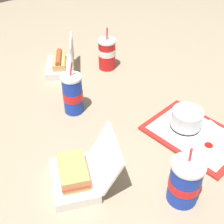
% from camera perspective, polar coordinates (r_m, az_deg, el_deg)
% --- Properties ---
extents(ground_plane, '(3.20, 3.20, 0.00)m').
position_cam_1_polar(ground_plane, '(1.31, -0.45, -1.65)').
color(ground_plane, gray).
extents(food_tray, '(0.40, 0.31, 0.01)m').
position_cam_1_polar(food_tray, '(1.28, 14.85, -4.12)').
color(food_tray, red).
rests_on(food_tray, ground_plane).
extents(cake_container, '(0.13, 0.13, 0.08)m').
position_cam_1_polar(cake_container, '(1.28, 13.49, -1.27)').
color(cake_container, black).
rests_on(cake_container, food_tray).
extents(ketchup_cup, '(0.04, 0.04, 0.02)m').
position_cam_1_polar(ketchup_cup, '(1.22, 17.16, -6.19)').
color(ketchup_cup, white).
rests_on(ketchup_cup, food_tray).
extents(napkin_stack, '(0.11, 0.11, 0.00)m').
position_cam_1_polar(napkin_stack, '(1.30, 17.45, -3.36)').
color(napkin_stack, white).
rests_on(napkin_stack, food_tray).
extents(plastic_fork, '(0.11, 0.04, 0.00)m').
position_cam_1_polar(plastic_fork, '(1.20, 16.56, -7.81)').
color(plastic_fork, white).
rests_on(plastic_fork, food_tray).
extents(clamshell_hotdog_center, '(0.24, 0.22, 0.17)m').
position_cam_1_polar(clamshell_hotdog_center, '(1.63, -9.28, 8.68)').
color(clamshell_hotdog_center, white).
rests_on(clamshell_hotdog_center, ground_plane).
extents(clamshell_sandwich_front, '(0.26, 0.28, 0.17)m').
position_cam_1_polar(clamshell_sandwich_front, '(1.06, -6.35, -11.38)').
color(clamshell_sandwich_front, white).
rests_on(clamshell_sandwich_front, ground_plane).
extents(soda_cup_corner, '(0.09, 0.09, 0.22)m').
position_cam_1_polar(soda_cup_corner, '(1.62, -0.94, 10.62)').
color(soda_cup_corner, red).
rests_on(soda_cup_corner, ground_plane).
extents(soda_cup_center, '(0.11, 0.11, 0.22)m').
position_cam_1_polar(soda_cup_center, '(1.02, 13.17, -12.33)').
color(soda_cup_center, '#1938B7').
rests_on(soda_cup_center, ground_plane).
extents(soda_cup_front, '(0.09, 0.09, 0.24)m').
position_cam_1_polar(soda_cup_front, '(1.32, -7.18, 3.24)').
color(soda_cup_front, '#1938B7').
rests_on(soda_cup_front, ground_plane).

